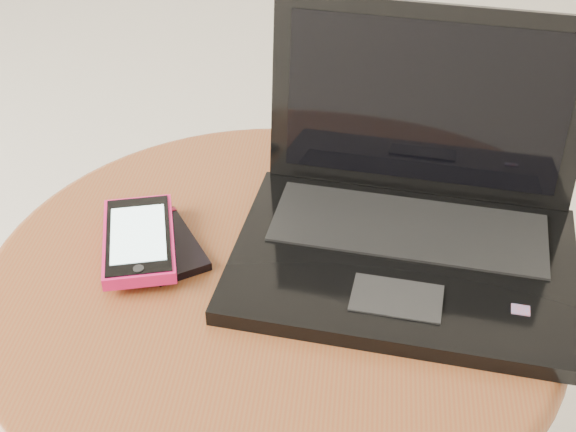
# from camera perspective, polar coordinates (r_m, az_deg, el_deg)

# --- Properties ---
(table) EXTENTS (0.57, 0.57, 0.45)m
(table) POSITION_cam_1_polar(r_m,az_deg,el_deg) (0.84, -1.17, -9.29)
(table) COLOR #572F1C
(table) RESTS_ON ground
(laptop) EXTENTS (0.35, 0.30, 0.22)m
(laptop) POSITION_cam_1_polar(r_m,az_deg,el_deg) (0.79, 8.77, 0.06)
(laptop) COLOR black
(laptop) RESTS_ON table
(phone_black) EXTENTS (0.10, 0.12, 0.01)m
(phone_black) POSITION_cam_1_polar(r_m,az_deg,el_deg) (0.81, -8.71, -2.04)
(phone_black) COLOR black
(phone_black) RESTS_ON table
(phone_pink) EXTENTS (0.10, 0.14, 0.02)m
(phone_pink) POSITION_cam_1_polar(r_m,az_deg,el_deg) (0.80, -10.71, -1.66)
(phone_pink) COLOR #D11558
(phone_pink) RESTS_ON phone_black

